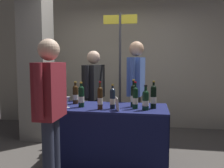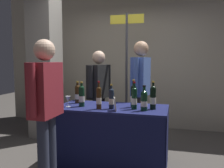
% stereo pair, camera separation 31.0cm
% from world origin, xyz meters
% --- Properties ---
extents(ground_plane, '(12.00, 12.00, 0.00)m').
position_xyz_m(ground_plane, '(0.00, 0.00, 0.00)').
color(ground_plane, '#514C47').
extents(back_partition, '(5.99, 0.12, 3.12)m').
position_xyz_m(back_partition, '(0.00, 2.02, 1.56)').
color(back_partition, '#B2A893').
rests_on(back_partition, ground_plane).
extents(concrete_pillar, '(0.47, 0.47, 3.53)m').
position_xyz_m(concrete_pillar, '(-1.50, 0.89, 1.76)').
color(concrete_pillar, gray).
rests_on(concrete_pillar, ground_plane).
extents(tasting_table, '(1.44, 0.70, 0.80)m').
position_xyz_m(tasting_table, '(0.00, 0.00, 0.54)').
color(tasting_table, '#191E51').
rests_on(tasting_table, ground_plane).
extents(featured_wine_bottle, '(0.08, 0.08, 0.35)m').
position_xyz_m(featured_wine_bottle, '(0.54, -0.03, 0.95)').
color(featured_wine_bottle, black).
rests_on(featured_wine_bottle, tasting_table).
extents(display_bottle_0, '(0.07, 0.07, 0.35)m').
position_xyz_m(display_bottle_0, '(0.31, -0.09, 0.94)').
color(display_bottle_0, black).
rests_on(display_bottle_0, tasting_table).
extents(display_bottle_1, '(0.07, 0.07, 0.35)m').
position_xyz_m(display_bottle_1, '(-0.12, -0.19, 0.94)').
color(display_bottle_1, '#38230F').
rests_on(display_bottle_1, tasting_table).
extents(display_bottle_2, '(0.07, 0.07, 0.36)m').
position_xyz_m(display_bottle_2, '(0.28, 0.04, 0.95)').
color(display_bottle_2, black).
rests_on(display_bottle_2, tasting_table).
extents(display_bottle_3, '(0.08, 0.08, 0.31)m').
position_xyz_m(display_bottle_3, '(0.44, -0.14, 0.92)').
color(display_bottle_3, black).
rests_on(display_bottle_3, tasting_table).
extents(display_bottle_4, '(0.08, 0.08, 0.31)m').
position_xyz_m(display_bottle_4, '(-0.54, 0.12, 0.93)').
color(display_bottle_4, '#38230F').
rests_on(display_bottle_4, tasting_table).
extents(display_bottle_5, '(0.08, 0.08, 0.33)m').
position_xyz_m(display_bottle_5, '(-0.39, -0.09, 0.94)').
color(display_bottle_5, black).
rests_on(display_bottle_5, tasting_table).
extents(display_bottle_6, '(0.07, 0.07, 0.31)m').
position_xyz_m(display_bottle_6, '(0.03, -0.14, 0.93)').
color(display_bottle_6, '#192333').
rests_on(display_bottle_6, tasting_table).
extents(wine_glass_near_vendor, '(0.07, 0.07, 0.14)m').
position_xyz_m(wine_glass_near_vendor, '(-0.56, -0.15, 0.90)').
color(wine_glass_near_vendor, silver).
rests_on(wine_glass_near_vendor, tasting_table).
extents(brochure_stand, '(0.07, 0.14, 0.16)m').
position_xyz_m(brochure_stand, '(0.10, -0.23, 0.88)').
color(brochure_stand, silver).
rests_on(brochure_stand, tasting_table).
extents(vendor_presenter, '(0.27, 0.56, 1.70)m').
position_xyz_m(vendor_presenter, '(0.27, 0.74, 1.02)').
color(vendor_presenter, '#4C4233').
rests_on(vendor_presenter, ground_plane).
extents(vendor_assistant, '(0.29, 0.64, 1.56)m').
position_xyz_m(vendor_assistant, '(-0.43, 0.75, 0.94)').
color(vendor_assistant, black).
rests_on(vendor_assistant, ground_plane).
extents(taster_foreground_right, '(0.22, 0.57, 1.62)m').
position_xyz_m(taster_foreground_right, '(-0.52, -0.76, 0.97)').
color(taster_foreground_right, '#2D3347').
rests_on(taster_foreground_right, ground_plane).
extents(booth_signpost, '(0.59, 0.04, 2.22)m').
position_xyz_m(booth_signpost, '(-0.05, 1.17, 1.37)').
color(booth_signpost, '#47474C').
rests_on(booth_signpost, ground_plane).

